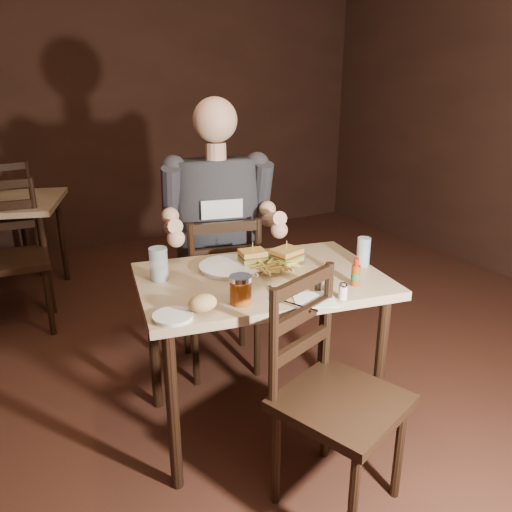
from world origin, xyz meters
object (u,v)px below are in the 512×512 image
bg_table (3,212)px  diner (219,201)px  side_plate (173,317)px  glass_left (159,264)px  glass_right (363,252)px  bg_chair_near (12,260)px  dinner_plate (231,268)px  chair_near (341,402)px  chair_far (219,292)px  syrup_dispenser (241,290)px  hot_sauce (356,272)px  main_table (261,296)px  bg_chair_far (4,220)px

bg_table → diner: diner is taller
bg_table → side_plate: side_plate is taller
glass_left → glass_right: glass_left is taller
bg_chair_near → dinner_plate: 1.75m
bg_table → glass_left: bearing=-74.4°
bg_table → diner: (1.00, -1.64, 0.32)m
chair_near → glass_right: (0.44, 0.46, 0.38)m
glass_right → bg_table: bearing=122.5°
chair_far → syrup_dispenser: bearing=84.7°
hot_sauce → bg_table: bearing=117.4°
diner → hot_sauce: size_ratio=8.50×
dinner_plate → side_plate: (-0.40, -0.35, -0.00)m
main_table → syrup_dispenser: (-0.20, -0.21, 0.15)m
bg_chair_near → diner: size_ratio=0.94×
hot_sauce → glass_right: bearing=43.5°
bg_chair_near → side_plate: bearing=-72.1°
chair_near → bg_chair_near: bearing=94.1°
main_table → diner: 0.62m
diner → bg_table: bearing=133.4°
bg_table → hot_sauce: (1.27, -2.44, 0.15)m
glass_right → side_plate: glass_right is taller
bg_chair_far → diner: bearing=101.7°
chair_far → dinner_plate: bearing=86.3°
bg_table → side_plate: bearing=-78.5°
dinner_plate → bg_chair_near: bearing=121.0°
main_table → chair_far: size_ratio=1.26×
bg_chair_near → diner: bearing=-44.5°
bg_chair_near → bg_chair_far: bearing=93.1°
chair_near → glass_right: size_ratio=6.62×
dinner_plate → hot_sauce: size_ratio=2.36×
diner → dinner_plate: diner is taller
bg_table → glass_left: size_ratio=6.84×
chair_near → dinner_plate: size_ratio=3.19×
bg_table → hot_sauce: 2.76m
chair_near → hot_sauce: 0.54m
glass_left → dinner_plate: bearing=-5.6°
chair_near → glass_right: 0.74m
diner → syrup_dispenser: (-0.24, -0.73, -0.17)m
bg_table → glass_left: 2.08m
hot_sauce → syrup_dispenser: size_ratio=1.07×
bg_chair_far → dinner_plate: (0.89, -2.58, 0.29)m
chair_near → syrup_dispenser: (-0.24, 0.35, 0.37)m
chair_near → glass_left: (-0.45, 0.74, 0.38)m
hot_sauce → side_plate: bearing=175.5°
bg_table → hot_sauce: hot_sauce is taller
glass_left → hot_sauce: size_ratio=1.19×
glass_right → glass_left: bearing=162.5°
chair_far → bg_chair_near: bg_chair_near is taller
side_plate → hot_sauce: bearing=-4.5°
bg_chair_far → hot_sauce: (1.27, -2.99, 0.34)m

